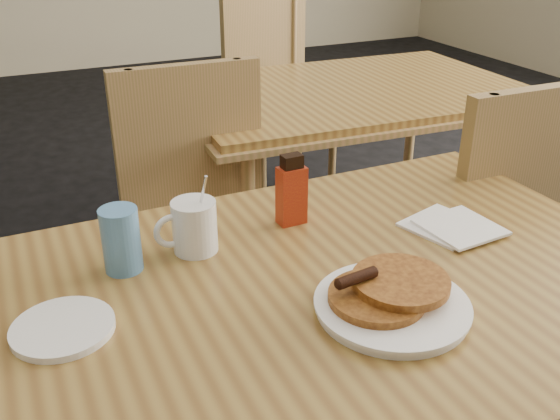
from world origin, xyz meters
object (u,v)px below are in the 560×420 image
object	(u,v)px
chair_neighbor_far	(273,82)
blue_tumbler	(121,240)
neighbor_table	(350,98)
syrup_bottle	(292,192)
pancake_plate	(390,300)
chair_main_far	(204,204)
main_table	(326,300)
coffee_mug	(193,226)
chair_neighbor_near	(491,212)

from	to	relation	value
chair_neighbor_far	blue_tumbler	size ratio (longest dim) A/B	8.06
neighbor_table	syrup_bottle	size ratio (longest dim) A/B	8.73
chair_neighbor_far	pancake_plate	size ratio (longest dim) A/B	3.82
chair_main_far	syrup_bottle	bearing A→B (deg)	-84.86
pancake_plate	main_table	bearing A→B (deg)	114.01
chair_main_far	chair_neighbor_far	world-z (taller)	chair_neighbor_far
coffee_mug	blue_tumbler	bearing A→B (deg)	-167.92
main_table	neighbor_table	xyz separation A→B (m)	(0.71, 1.12, -0.00)
coffee_mug	syrup_bottle	xyz separation A→B (m)	(0.22, 0.03, 0.02)
chair_main_far	coffee_mug	world-z (taller)	chair_main_far
main_table	pancake_plate	bearing A→B (deg)	-65.99
chair_neighbor_far	coffee_mug	xyz separation A→B (m)	(-0.91, -1.66, 0.21)
pancake_plate	coffee_mug	size ratio (longest dim) A/B	1.60
chair_main_far	chair_neighbor_near	distance (m)	0.82
neighbor_table	pancake_plate	size ratio (longest dim) A/B	5.16
pancake_plate	coffee_mug	xyz separation A→B (m)	(-0.23, 0.33, 0.03)
main_table	neighbor_table	size ratio (longest dim) A/B	0.98
chair_neighbor_near	syrup_bottle	size ratio (longest dim) A/B	6.27
main_table	chair_neighbor_far	size ratio (longest dim) A/B	1.32
neighbor_table	coffee_mug	bearing A→B (deg)	-134.26
chair_neighbor_far	syrup_bottle	bearing A→B (deg)	-120.35
main_table	pancake_plate	world-z (taller)	pancake_plate
coffee_mug	main_table	bearing A→B (deg)	-41.86
pancake_plate	syrup_bottle	world-z (taller)	syrup_bottle
chair_neighbor_near	syrup_bottle	world-z (taller)	chair_neighbor_near
chair_main_far	chair_neighbor_near	xyz separation A→B (m)	(0.73, -0.38, -0.00)
chair_neighbor_far	chair_neighbor_near	xyz separation A→B (m)	(0.01, -1.50, -0.02)
pancake_plate	syrup_bottle	xyz separation A→B (m)	(-0.01, 0.35, 0.05)
main_table	blue_tumbler	world-z (taller)	blue_tumbler
neighbor_table	chair_neighbor_near	size ratio (longest dim) A/B	1.39
neighbor_table	chair_main_far	xyz separation A→B (m)	(-0.70, -0.37, -0.14)
pancake_plate	blue_tumbler	xyz separation A→B (m)	(-0.37, 0.31, 0.04)
syrup_bottle	pancake_plate	bearing A→B (deg)	-90.23
main_table	syrup_bottle	size ratio (longest dim) A/B	8.55
syrup_bottle	blue_tumbler	bearing A→B (deg)	-175.89
chair_neighbor_near	syrup_bottle	distance (m)	0.75
chair_neighbor_far	coffee_mug	world-z (taller)	chair_neighbor_far
chair_neighbor_near	blue_tumbler	distance (m)	1.09
blue_tumbler	main_table	bearing A→B (deg)	-31.09
main_table	syrup_bottle	xyz separation A→B (m)	(0.04, 0.23, 0.11)
chair_neighbor_near	blue_tumbler	world-z (taller)	chair_neighbor_near
chair_neighbor_near	coffee_mug	bearing A→B (deg)	-169.47
chair_main_far	pancake_plate	distance (m)	0.89
main_table	chair_neighbor_far	distance (m)	2.00
chair_neighbor_near	pancake_plate	bearing A→B (deg)	-143.91
pancake_plate	neighbor_table	bearing A→B (deg)	62.13
main_table	syrup_bottle	world-z (taller)	syrup_bottle
pancake_plate	chair_neighbor_far	bearing A→B (deg)	71.16
chair_main_far	syrup_bottle	size ratio (longest dim) A/B	6.29
chair_neighbor_far	chair_neighbor_near	bearing A→B (deg)	-97.24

